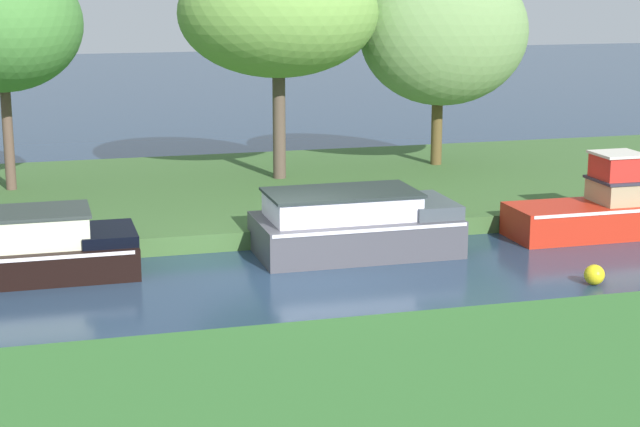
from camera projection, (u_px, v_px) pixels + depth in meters
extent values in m
plane|color=#21354D|center=(291.00, 274.00, 20.80)|extent=(120.00, 120.00, 0.00)
cube|color=#3D622F|center=(226.00, 194.00, 27.33)|extent=(72.00, 10.00, 0.40)
cube|color=red|center=(617.00, 168.00, 23.62)|extent=(0.93, 0.97, 0.59)
cube|color=beige|center=(618.00, 154.00, 23.55)|extent=(1.03, 1.03, 0.06)
cube|color=#45444C|center=(355.00, 235.00, 22.28)|extent=(4.19, 2.21, 0.79)
cube|color=white|center=(355.00, 218.00, 22.20)|extent=(4.10, 2.24, 0.07)
cube|color=white|center=(342.00, 206.00, 22.06)|extent=(3.05, 1.68, 0.50)
cube|color=#232C2B|center=(342.00, 192.00, 22.00)|extent=(3.15, 1.77, 0.06)
cube|color=#424A52|center=(426.00, 206.00, 22.57)|extent=(1.01, 1.85, 0.28)
cube|color=black|center=(108.00, 234.00, 20.87)|extent=(1.07, 1.63, 0.22)
cylinder|color=brown|center=(7.00, 126.00, 26.56)|extent=(0.26, 0.26, 3.27)
ellipsoid|color=#437C36|center=(0.00, 24.00, 25.61)|extent=(3.96, 4.38, 3.31)
cylinder|color=brown|center=(279.00, 114.00, 28.02)|extent=(0.34, 0.34, 3.45)
ellipsoid|color=#6C9B43|center=(278.00, 13.00, 27.40)|extent=(5.26, 4.66, 3.35)
cylinder|color=brown|center=(437.00, 118.00, 30.15)|extent=(0.32, 0.32, 2.66)
ellipsoid|color=#6C9153|center=(445.00, 32.00, 29.21)|extent=(4.85, 3.34, 4.04)
cylinder|color=#463121|center=(325.00, 205.00, 23.49)|extent=(0.16, 0.16, 0.71)
sphere|color=yellow|center=(594.00, 275.00, 20.04)|extent=(0.39, 0.39, 0.39)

